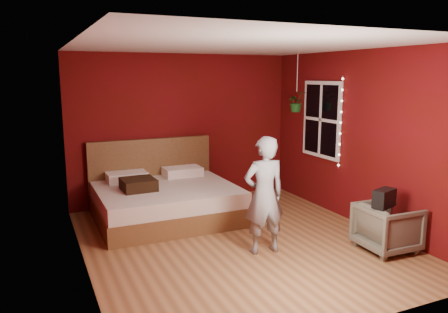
# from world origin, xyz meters

# --- Properties ---
(floor) EXTENTS (4.50, 4.50, 0.00)m
(floor) POSITION_xyz_m (0.00, 0.00, 0.00)
(floor) COLOR #97673C
(floor) RESTS_ON ground
(room_walls) EXTENTS (4.04, 4.54, 2.62)m
(room_walls) POSITION_xyz_m (0.00, 0.00, 1.68)
(room_walls) COLOR #600A10
(room_walls) RESTS_ON ground
(window) EXTENTS (0.05, 0.97, 1.27)m
(window) POSITION_xyz_m (1.97, 0.90, 1.50)
(window) COLOR white
(window) RESTS_ON room_walls
(fairy_lights) EXTENTS (0.04, 0.04, 1.45)m
(fairy_lights) POSITION_xyz_m (1.94, 0.37, 1.50)
(fairy_lights) COLOR silver
(fairy_lights) RESTS_ON room_walls
(bed) EXTENTS (2.12, 1.80, 1.16)m
(bed) POSITION_xyz_m (-0.62, 1.40, 0.30)
(bed) COLOR brown
(bed) RESTS_ON ground
(person) EXTENTS (0.57, 0.40, 1.50)m
(person) POSITION_xyz_m (0.12, -0.45, 0.75)
(person) COLOR gray
(person) RESTS_ON ground
(armchair) EXTENTS (0.70, 0.68, 0.62)m
(armchair) POSITION_xyz_m (1.60, -1.05, 0.31)
(armchair) COLOR #65604F
(armchair) RESTS_ON ground
(handbag) EXTENTS (0.35, 0.25, 0.23)m
(handbag) POSITION_xyz_m (1.45, -1.11, 0.73)
(handbag) COLOR black
(handbag) RESTS_ON armchair
(throw_pillow) EXTENTS (0.50, 0.50, 0.17)m
(throw_pillow) POSITION_xyz_m (-1.06, 1.28, 0.62)
(throw_pillow) COLOR #301F10
(throw_pillow) RESTS_ON bed
(hanging_plant) EXTENTS (0.34, 0.31, 0.98)m
(hanging_plant) POSITION_xyz_m (1.64, 1.17, 1.79)
(hanging_plant) COLOR silver
(hanging_plant) RESTS_ON room_walls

